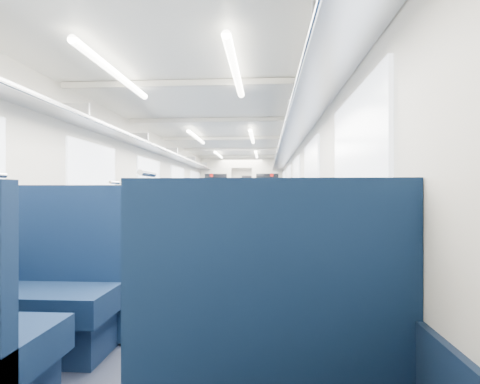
% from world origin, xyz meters
% --- Properties ---
extents(floor, '(2.80, 18.00, 0.01)m').
position_xyz_m(floor, '(0.00, 0.00, 0.00)').
color(floor, black).
rests_on(floor, ground).
extents(ceiling, '(2.80, 18.00, 0.01)m').
position_xyz_m(ceiling, '(0.00, 0.00, 2.35)').
color(ceiling, white).
rests_on(ceiling, wall_left).
extents(wall_left, '(0.02, 18.00, 2.35)m').
position_xyz_m(wall_left, '(-1.40, 0.00, 1.18)').
color(wall_left, beige).
rests_on(wall_left, floor).
extents(dado_left, '(0.03, 17.90, 0.70)m').
position_xyz_m(dado_left, '(-1.39, 0.00, 0.35)').
color(dado_left, '#0F1C33').
rests_on(dado_left, floor).
extents(wall_right, '(0.02, 18.00, 2.35)m').
position_xyz_m(wall_right, '(1.40, 0.00, 1.18)').
color(wall_right, beige).
rests_on(wall_right, floor).
extents(dado_right, '(0.03, 17.90, 0.70)m').
position_xyz_m(dado_right, '(1.39, 0.00, 0.35)').
color(dado_right, '#0F1C33').
rests_on(dado_right, floor).
extents(wall_far, '(2.80, 0.02, 2.35)m').
position_xyz_m(wall_far, '(0.00, 9.00, 1.18)').
color(wall_far, beige).
rests_on(wall_far, floor).
extents(luggage_rack_left, '(0.36, 17.40, 0.18)m').
position_xyz_m(luggage_rack_left, '(-1.21, 0.00, 1.97)').
color(luggage_rack_left, '#B2B5BA').
rests_on(luggage_rack_left, wall_left).
extents(luggage_rack_right, '(0.36, 17.40, 0.18)m').
position_xyz_m(luggage_rack_right, '(1.21, 0.00, 1.97)').
color(luggage_rack_right, '#B2B5BA').
rests_on(luggage_rack_right, wall_right).
extents(windows, '(2.78, 15.60, 0.75)m').
position_xyz_m(windows, '(0.00, -0.46, 1.42)').
color(windows, white).
rests_on(windows, wall_left).
extents(ceiling_fittings, '(2.70, 16.06, 0.11)m').
position_xyz_m(ceiling_fittings, '(0.00, -0.26, 2.29)').
color(ceiling_fittings, silver).
rests_on(ceiling_fittings, ceiling).
extents(end_door, '(0.75, 0.06, 2.00)m').
position_xyz_m(end_door, '(0.00, 8.94, 1.00)').
color(end_door, black).
rests_on(end_door, floor).
extents(bulkhead, '(2.80, 0.10, 2.35)m').
position_xyz_m(bulkhead, '(-0.00, 2.88, 1.23)').
color(bulkhead, silver).
rests_on(bulkhead, floor).
extents(seat_1, '(1.13, 0.63, 1.26)m').
position_xyz_m(seat_1, '(0.83, -8.24, 0.39)').
color(seat_1, '#0C1F3E').
rests_on(seat_1, floor).
extents(seat_2, '(1.13, 0.63, 1.26)m').
position_xyz_m(seat_2, '(-0.83, -7.19, 0.39)').
color(seat_2, '#0C1F3E').
rests_on(seat_2, floor).
extents(seat_3, '(1.13, 0.63, 1.26)m').
position_xyz_m(seat_3, '(0.83, -7.04, 0.39)').
color(seat_3, '#0C1F3E').
rests_on(seat_3, floor).
extents(seat_4, '(1.13, 0.63, 1.26)m').
position_xyz_m(seat_4, '(-0.83, -6.05, 0.39)').
color(seat_4, '#0C1F3E').
rests_on(seat_4, floor).
extents(seat_5, '(1.13, 0.63, 1.26)m').
position_xyz_m(seat_5, '(0.83, -6.09, 0.39)').
color(seat_5, '#0C1F3E').
rests_on(seat_5, floor).
extents(seat_6, '(1.13, 0.63, 1.26)m').
position_xyz_m(seat_6, '(-0.83, -4.71, 0.39)').
color(seat_6, '#0C1F3E').
rests_on(seat_6, floor).
extents(seat_7, '(1.13, 0.63, 1.26)m').
position_xyz_m(seat_7, '(0.83, -4.77, 0.39)').
color(seat_7, '#0C1F3E').
rests_on(seat_7, floor).
extents(seat_8, '(1.13, 0.63, 1.26)m').
position_xyz_m(seat_8, '(-0.83, -3.65, 0.39)').
color(seat_8, '#0C1F3E').
rests_on(seat_8, floor).
extents(seat_9, '(1.13, 0.63, 1.26)m').
position_xyz_m(seat_9, '(0.83, -3.57, 0.39)').
color(seat_9, '#0C1F3E').
rests_on(seat_9, floor).
extents(seat_10, '(1.13, 0.63, 1.26)m').
position_xyz_m(seat_10, '(-0.83, -2.52, 0.39)').
color(seat_10, '#0C1F3E').
rests_on(seat_10, floor).
extents(seat_11, '(1.13, 0.63, 1.26)m').
position_xyz_m(seat_11, '(0.83, -2.45, 0.39)').
color(seat_11, '#0C1F3E').
rests_on(seat_11, floor).
extents(seat_12, '(1.13, 0.63, 1.26)m').
position_xyz_m(seat_12, '(-0.83, -1.34, 0.39)').
color(seat_12, '#0C1F3E').
rests_on(seat_12, floor).
extents(seat_13, '(1.13, 0.63, 1.26)m').
position_xyz_m(seat_13, '(0.83, -1.37, 0.39)').
color(seat_13, '#0C1F3E').
rests_on(seat_13, floor).
extents(seat_14, '(1.13, 0.63, 1.26)m').
position_xyz_m(seat_14, '(-0.83, -0.17, 0.39)').
color(seat_14, '#0C1F3E').
rests_on(seat_14, floor).
extents(seat_15, '(1.13, 0.63, 1.26)m').
position_xyz_m(seat_15, '(0.83, -0.32, 0.39)').
color(seat_15, '#0C1F3E').
rests_on(seat_15, floor).
extents(seat_16, '(1.13, 0.63, 1.26)m').
position_xyz_m(seat_16, '(-0.83, 0.94, 0.39)').
color(seat_16, '#0C1F3E').
rests_on(seat_16, floor).
extents(seat_17, '(1.13, 0.63, 1.26)m').
position_xyz_m(seat_17, '(0.83, 0.83, 0.39)').
color(seat_17, '#0C1F3E').
rests_on(seat_17, floor).
extents(seat_18, '(1.13, 0.63, 1.26)m').
position_xyz_m(seat_18, '(-0.83, 2.20, 0.39)').
color(seat_18, '#0C1F3E').
rests_on(seat_18, floor).
extents(seat_19, '(1.13, 0.63, 1.26)m').
position_xyz_m(seat_19, '(0.83, 2.13, 0.39)').
color(seat_19, '#0C1F3E').
rests_on(seat_19, floor).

